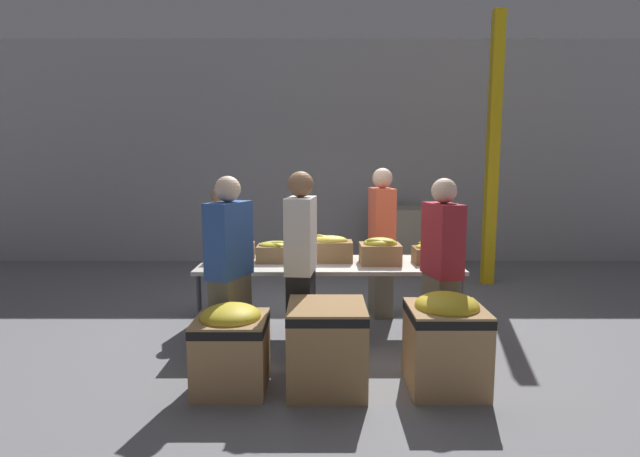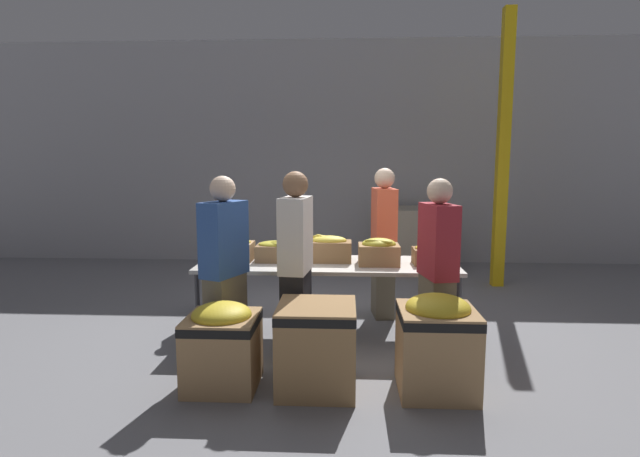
% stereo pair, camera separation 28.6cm
% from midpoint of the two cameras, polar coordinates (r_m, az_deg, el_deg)
% --- Properties ---
extents(ground_plane, '(30.00, 30.00, 0.00)m').
position_cam_midpoint_polar(ground_plane, '(5.52, -0.58, -11.94)').
color(ground_plane, gray).
extents(wall_back, '(16.00, 0.08, 4.00)m').
position_cam_midpoint_polar(wall_back, '(9.19, -0.38, 8.63)').
color(wall_back, '#A8A8AD').
rests_on(wall_back, ground_plane).
extents(sorting_table, '(2.72, 0.89, 0.78)m').
position_cam_midpoint_polar(sorting_table, '(5.31, -0.59, -4.45)').
color(sorting_table, beige).
rests_on(sorting_table, ground_plane).
extents(banana_box_0, '(0.48, 0.33, 0.26)m').
position_cam_midpoint_polar(banana_box_0, '(5.48, -11.70, -2.40)').
color(banana_box_0, tan).
rests_on(banana_box_0, sorting_table).
extents(banana_box_1, '(0.42, 0.32, 0.23)m').
position_cam_midpoint_polar(banana_box_1, '(5.39, -6.56, -2.58)').
color(banana_box_1, olive).
rests_on(banana_box_1, sorting_table).
extents(banana_box_2, '(0.48, 0.28, 0.30)m').
position_cam_midpoint_polar(banana_box_2, '(5.36, -0.48, -2.30)').
color(banana_box_2, olive).
rests_on(banana_box_2, sorting_table).
extents(banana_box_3, '(0.42, 0.34, 0.28)m').
position_cam_midpoint_polar(banana_box_3, '(5.25, 5.25, -2.54)').
color(banana_box_3, '#A37A4C').
rests_on(banana_box_3, sorting_table).
extents(banana_box_4, '(0.44, 0.30, 0.23)m').
position_cam_midpoint_polar(banana_box_4, '(5.38, 11.39, -2.74)').
color(banana_box_4, olive).
rests_on(banana_box_4, sorting_table).
extents(volunteer_0, '(0.39, 0.52, 1.73)m').
position_cam_midpoint_polar(volunteer_0, '(4.63, -12.12, -4.91)').
color(volunteer_0, '#6B604C').
rests_on(volunteer_0, ground_plane).
extents(volunteer_1, '(0.28, 0.50, 1.78)m').
position_cam_midpoint_polar(volunteer_1, '(5.99, 5.58, -1.67)').
color(volunteer_1, '#6B604C').
rests_on(volunteer_1, ground_plane).
extents(volunteer_2, '(0.29, 0.50, 1.77)m').
position_cam_midpoint_polar(volunteer_2, '(4.64, -4.03, -4.47)').
color(volunteer_2, black).
rests_on(volunteer_2, ground_plane).
extents(volunteer_3, '(0.32, 0.49, 1.71)m').
position_cam_midpoint_polar(volunteer_3, '(4.70, 11.93, -4.83)').
color(volunteer_3, '#6B604C').
rests_on(volunteer_3, ground_plane).
extents(volunteer_4, '(0.33, 0.46, 1.55)m').
position_cam_midpoint_polar(volunteer_4, '(6.12, -12.61, -2.69)').
color(volunteer_4, '#2D3856').
rests_on(volunteer_4, ground_plane).
extents(donation_bin_0, '(0.58, 0.58, 0.71)m').
position_cam_midpoint_polar(donation_bin_0, '(4.25, -12.13, -12.83)').
color(donation_bin_0, tan).
rests_on(donation_bin_0, ground_plane).
extents(donation_bin_1, '(0.63, 0.63, 0.71)m').
position_cam_midpoint_polar(donation_bin_1, '(4.16, -1.33, -13.05)').
color(donation_bin_1, '#A37A4C').
rests_on(donation_bin_1, ground_plane).
extents(donation_bin_2, '(0.61, 0.61, 0.80)m').
position_cam_midpoint_polar(donation_bin_2, '(4.24, 12.18, -12.20)').
color(donation_bin_2, tan).
rests_on(donation_bin_2, ground_plane).
extents(support_pillar, '(0.16, 0.16, 4.00)m').
position_cam_midpoint_polar(support_pillar, '(7.83, 18.06, 8.41)').
color(support_pillar, yellow).
rests_on(support_pillar, ground_plane).
extents(pallet_stack_0, '(1.07, 1.07, 1.07)m').
position_cam_midpoint_polar(pallet_stack_0, '(8.67, 8.08, -1.19)').
color(pallet_stack_0, olive).
rests_on(pallet_stack_0, ground_plane).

